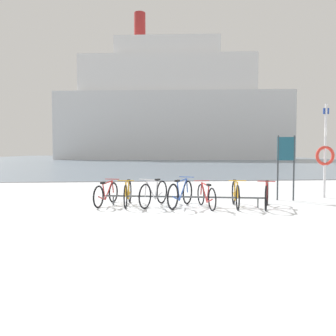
{
  "coord_description": "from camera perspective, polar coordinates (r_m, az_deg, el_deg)",
  "views": [
    {
      "loc": [
        -1.33,
        -7.46,
        1.58
      ],
      "look_at": [
        -0.11,
        5.55,
        0.93
      ],
      "focal_mm": 35.56,
      "sensor_mm": 36.0,
      "label": 1
    }
  ],
  "objects": [
    {
      "name": "bicycle_3",
      "position": [
        9.49,
        2.18,
        -4.42
      ],
      "size": [
        0.94,
        1.55,
        0.84
      ],
      "color": "black",
      "rests_on": "ground"
    },
    {
      "name": "bicycle_0",
      "position": [
        9.94,
        -10.53,
        -4.36
      ],
      "size": [
        0.67,
        1.56,
        0.75
      ],
      "color": "black",
      "rests_on": "ground"
    },
    {
      "name": "bicycle_6",
      "position": [
        9.74,
        16.56,
        -4.46
      ],
      "size": [
        0.77,
        1.59,
        0.79
      ],
      "color": "black",
      "rests_on": "ground"
    },
    {
      "name": "bicycle_4",
      "position": [
        9.38,
        6.55,
        -4.78
      ],
      "size": [
        0.46,
        1.62,
        0.74
      ],
      "color": "black",
      "rests_on": "ground"
    },
    {
      "name": "bicycle_5",
      "position": [
        9.61,
        11.5,
        -4.45
      ],
      "size": [
        0.48,
        1.71,
        0.81
      ],
      "color": "black",
      "rests_on": "ground"
    },
    {
      "name": "info_sign",
      "position": [
        11.34,
        19.58,
        1.92
      ],
      "size": [
        0.54,
        0.18,
        2.09
      ],
      "color": "#33383D",
      "rests_on": "ground"
    },
    {
      "name": "ground",
      "position": [
        61.4,
        -4.13,
        1.36
      ],
      "size": [
        80.0,
        132.0,
        0.08
      ],
      "color": "silver"
    },
    {
      "name": "bicycle_2",
      "position": [
        9.62,
        -2.44,
        -4.36
      ],
      "size": [
        0.92,
        1.55,
        0.82
      ],
      "color": "black",
      "rests_on": "ground"
    },
    {
      "name": "rescue_post",
      "position": [
        12.47,
        25.33,
        2.37
      ],
      "size": [
        0.67,
        0.1,
        3.19
      ],
      "color": "silver",
      "rests_on": "ground"
    },
    {
      "name": "bike_rack",
      "position": [
        9.55,
        2.75,
        -5.03
      ],
      "size": [
        4.52,
        0.97,
        0.31
      ],
      "color": "#4C5156",
      "rests_on": "ground"
    },
    {
      "name": "ferry_ship",
      "position": [
        67.52,
        0.61,
        9.81
      ],
      "size": [
        45.76,
        18.34,
        28.97
      ],
      "color": "silver",
      "rests_on": "ground"
    },
    {
      "name": "bicycle_1",
      "position": [
        9.79,
        -6.91,
        -4.33
      ],
      "size": [
        0.46,
        1.75,
        0.78
      ],
      "color": "black",
      "rests_on": "ground"
    }
  ]
}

